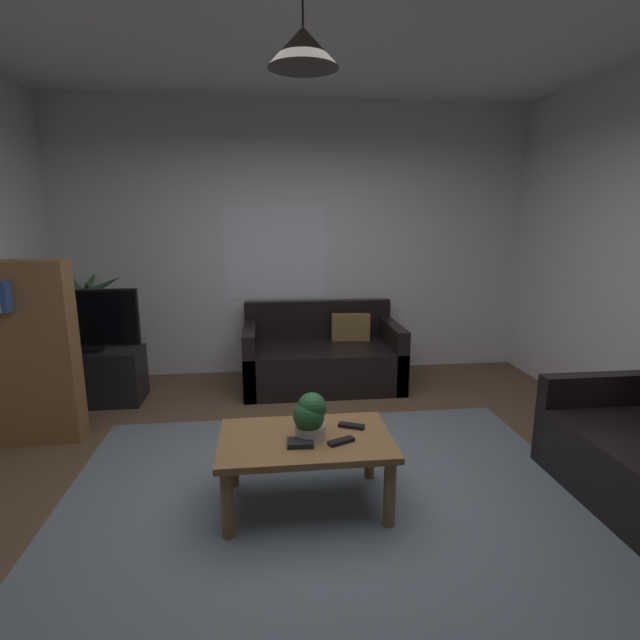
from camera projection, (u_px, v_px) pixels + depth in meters
floor at (325, 492)px, 3.07m from camera, size 5.02×4.97×0.02m
rug at (330, 509)px, 2.88m from camera, size 3.26×2.73×0.01m
wall_back at (296, 241)px, 5.20m from camera, size 5.14×0.06×2.89m
window_pane at (275, 254)px, 5.17m from camera, size 1.09×0.01×0.99m
couch_under_window at (322, 359)px, 4.96m from camera, size 1.57×0.89×0.82m
coffee_table at (306, 448)px, 2.86m from camera, size 1.01×0.63×0.44m
book_on_table_0 at (300, 443)px, 2.73m from camera, size 0.15×0.11×0.03m
remote_on_table_0 at (341, 441)px, 2.76m from camera, size 0.17×0.11×0.02m
remote_on_table_1 at (351, 426)px, 2.97m from camera, size 0.17×0.11×0.02m
potted_plant_on_table at (310, 416)px, 2.80m from camera, size 0.20×0.19×0.28m
tv_stand at (93, 377)px, 4.48m from camera, size 0.90×0.44×0.50m
tv at (86, 320)px, 4.34m from camera, size 0.93×0.16×0.57m
potted_palm_corner at (89, 337)px, 4.90m from camera, size 0.71×0.80×1.20m
bookshelf_corner at (26, 351)px, 3.62m from camera, size 0.70×0.31×1.40m
pendant_lamp at (303, 47)px, 2.39m from camera, size 0.36×0.36×0.45m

